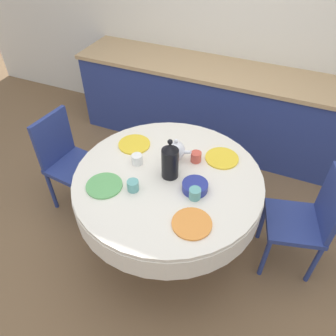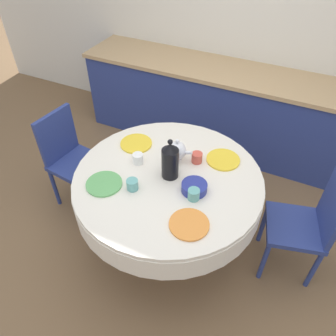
{
  "view_description": "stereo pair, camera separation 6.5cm",
  "coord_description": "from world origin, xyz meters",
  "px_view_note": "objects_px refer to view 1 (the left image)",
  "views": [
    {
      "loc": [
        0.66,
        -1.51,
        2.35
      ],
      "look_at": [
        0.0,
        0.0,
        0.86
      ],
      "focal_mm": 35.0,
      "sensor_mm": 36.0,
      "label": 1
    },
    {
      "loc": [
        0.72,
        -1.49,
        2.35
      ],
      "look_at": [
        0.0,
        0.0,
        0.86
      ],
      "focal_mm": 35.0,
      "sensor_mm": 36.0,
      "label": 2
    }
  ],
  "objects_px": {
    "chair_left": "(307,219)",
    "teapot": "(176,150)",
    "chair_right": "(67,158)",
    "coffee_carafe": "(170,161)"
  },
  "relations": [
    {
      "from": "chair_left",
      "to": "teapot",
      "type": "height_order",
      "value": "teapot"
    },
    {
      "from": "chair_right",
      "to": "coffee_carafe",
      "type": "bearing_deg",
      "value": 91.0
    },
    {
      "from": "chair_right",
      "to": "teapot",
      "type": "bearing_deg",
      "value": 101.44
    },
    {
      "from": "chair_right",
      "to": "coffee_carafe",
      "type": "relative_size",
      "value": 2.91
    },
    {
      "from": "chair_right",
      "to": "teapot",
      "type": "distance_m",
      "value": 1.04
    },
    {
      "from": "chair_left",
      "to": "coffee_carafe",
      "type": "bearing_deg",
      "value": 89.17
    },
    {
      "from": "coffee_carafe",
      "to": "chair_right",
      "type": "bearing_deg",
      "value": 174.54
    },
    {
      "from": "chair_left",
      "to": "teapot",
      "type": "relative_size",
      "value": 4.83
    },
    {
      "from": "teapot",
      "to": "chair_right",
      "type": "bearing_deg",
      "value": -175.01
    },
    {
      "from": "chair_left",
      "to": "chair_right",
      "type": "height_order",
      "value": "same"
    }
  ]
}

